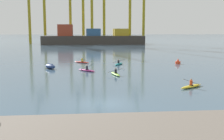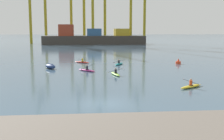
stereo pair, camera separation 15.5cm
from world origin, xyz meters
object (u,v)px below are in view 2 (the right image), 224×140
Objects in this scene: gantry_crane_east at (138,5)px; kayak_lime at (115,74)px; kayak_yellow at (191,86)px; gantry_crane_west_mid at (77,6)px; gantry_crane_west at (37,5)px; container_barge at (93,38)px; kayak_teal at (119,64)px; kayak_magenta at (87,70)px; channel_buoy at (178,62)px; capsized_dinghy at (50,66)px; kayak_red at (82,62)px.

gantry_crane_east is 94.14m from kayak_lime.
gantry_crane_west_mid is at bearing 98.13° from kayak_yellow.
container_barge is at bearing -16.65° from gantry_crane_west.
gantry_crane_west is 10.00× the size of kayak_lime.
kayak_magenta is at bearing -127.21° from kayak_teal.
channel_buoy is at bearing 1.22° from kayak_teal.
container_barge is at bearing 83.90° from capsized_dinghy.
kayak_yellow is 26.13m from kayak_red.
capsized_dinghy is 8.75m from kayak_red.
capsized_dinghy is at bearing 149.72° from kayak_magenta.
kayak_teal is (1.74, 11.13, 0.00)m from kayak_lime.
capsized_dinghy is 0.84× the size of kayak_teal.
gantry_crane_west is at bearing 177.73° from gantry_crane_east.
gantry_crane_east is 36.31× the size of channel_buoy.
kayak_magenta is at bearing -104.92° from gantry_crane_east.
container_barge is 94.38m from kayak_yellow.
gantry_crane_west is (-24.35, 7.28, 14.52)m from container_barge.
gantry_crane_east is 101.72m from kayak_yellow.
kayak_red is at bearing 169.68° from channel_buoy.
kayak_teal is (9.62, -83.75, -16.85)m from gantry_crane_west_mid.
capsized_dinghy is at bearing 142.96° from kayak_lime.
gantry_crane_west_mid is at bearing 96.55° from kayak_teal.
capsized_dinghy is at bearing -108.98° from gantry_crane_east.
gantry_crane_west_mid is 10.75× the size of kayak_teal.
kayak_teal is at bearing -178.78° from channel_buoy.
kayak_lime is 1.17× the size of kayak_red.
kayak_yellow is 16.72m from kayak_magenta.
kayak_teal is (11.14, 4.04, -0.18)m from capsized_dinghy.
kayak_teal is (2.82, -73.90, -2.46)m from container_barge.
kayak_red is (20.78, -77.88, -16.98)m from gantry_crane_west.
capsized_dinghy is 22.93m from kayak_yellow.
gantry_crane_east is at bearing 72.54° from kayak_red.
gantry_crane_west_mid is at bearing 92.30° from kayak_red.
container_barge is 14.81× the size of kayak_magenta.
kayak_magenta is (-2.73, -81.21, -2.46)m from container_barge.
gantry_crane_west_mid is 85.97m from kayak_teal.
kayak_red is 7.19m from kayak_teal.
gantry_crane_west is 88.33m from capsized_dinghy.
container_barge is 74.00m from kayak_teal.
gantry_crane_east is (44.71, -1.78, 0.14)m from gantry_crane_west.
kayak_yellow is at bearing -104.67° from channel_buoy.
kayak_lime is (-6.96, 8.97, 0.00)m from kayak_yellow.
container_barge is at bearing -164.88° from gantry_crane_east.
capsized_dinghy is 11.78m from kayak_lime.
gantry_crane_west_mid is 35.35× the size of channel_buoy.
channel_buoy reaches higher than kayak_magenta.
gantry_crane_east reaches higher than capsized_dinghy.
gantry_crane_east reaches higher than kayak_lime.
gantry_crane_west_mid is 12.72× the size of capsized_dinghy.
gantry_crane_west is 90.87m from channel_buoy.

